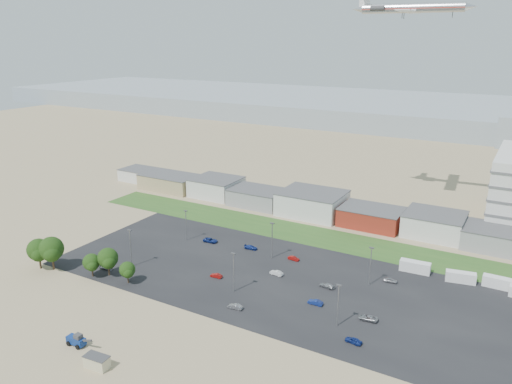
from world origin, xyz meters
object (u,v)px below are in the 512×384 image
Objects in this scene: parked_car_2 at (353,340)px; parked_car_10 at (106,268)px; box_trailer_a at (415,267)px; parked_car_8 at (390,280)px; parked_car_12 at (327,286)px; parked_car_13 at (235,307)px; portable_shed at (97,362)px; parked_car_9 at (210,240)px; telehandler at (76,339)px; tree_far_left at (39,252)px; parked_car_0 at (368,318)px; parked_car_7 at (276,273)px; parked_car_4 at (216,276)px; parked_car_1 at (315,302)px; parked_car_11 at (294,258)px; parked_car_6 at (251,247)px; airliner at (412,8)px.

parked_car_10 is at bearing -81.89° from parked_car_2.
box_trailer_a is at bearing -177.12° from parked_car_2.
parked_car_12 is at bearing 121.49° from parked_car_8.
parked_car_13 is (-28.55, -0.59, -0.03)m from parked_car_2.
portable_shed is 1.09× the size of parked_car_9.
portable_shed is at bearing -19.66° from telehandler.
parked_car_8 is (85.63, 39.54, -4.29)m from tree_far_left.
parked_car_7 reaches higher than parked_car_0.
parked_car_13 is (12.83, -11.05, 0.05)m from parked_car_4.
parked_car_1 reaches higher than parked_car_11.
parked_car_1 is 36.03m from parked_car_6.
telehandler is at bearing -56.91° from parked_car_0.
tree_far_left is 18.65m from parked_car_10.
parked_car_1 is at bearing 52.94° from portable_shed.
parked_car_4 is at bearing -146.26° from parked_car_9.
airliner is at bearing -178.55° from parked_car_1.
parked_car_8 is 0.90× the size of parked_car_10.
telehandler is 1.93× the size of parked_car_8.
parked_car_0 is at bearing 41.69° from portable_shed.
airliner is at bearing 73.68° from portable_shed.
parked_car_12 is at bearing 21.62° from tree_far_left.
parked_car_1 is (26.93, 42.65, -0.65)m from portable_shed.
parked_car_4 is at bearing 23.38° from tree_far_left.
tree_far_left is 48.83m from parked_car_9.
parked_car_0 is 13.04m from parked_car_1.
parked_car_12 is (-17.22, -20.20, -0.91)m from box_trailer_a.
box_trailer_a reaches higher than telehandler.
parked_car_6 is at bearing -88.12° from parked_car_9.
airliner is at bearing -173.16° from parked_car_12.
airliner is 12.16× the size of parked_car_4.
parked_car_12 is at bearing -93.64° from airliner.
parked_car_8 reaches higher than parked_car_12.
portable_shed is at bearing -32.35° from parked_car_1.
parked_car_2 reaches higher than parked_car_12.
airliner is at bearing 107.28° from box_trailer_a.
airliner is 11.22× the size of parked_car_13.
parked_car_0 is at bearing 60.40° from parked_car_12.
parked_car_0 is at bearing -99.71° from box_trailer_a.
parked_car_4 is 0.72× the size of parked_car_9.
parked_car_12 reaches higher than parked_car_10.
parked_car_12 is at bearing 104.98° from parked_car_4.
parked_car_6 is at bearing -119.95° from airliner.
parked_car_9 is at bearing 95.80° from parked_car_11.
telehandler is 1.81× the size of parked_car_1.
parked_car_12 is (72.44, 28.71, -4.30)m from tree_far_left.
parked_car_11 is at bearing -129.27° from parked_car_2.
parked_car_11 is at bearing -92.76° from parked_car_9.
telehandler is at bearing 156.91° from portable_shed.
tree_far_left reaches higher than parked_car_7.
parked_car_0 is 1.23× the size of parked_car_8.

